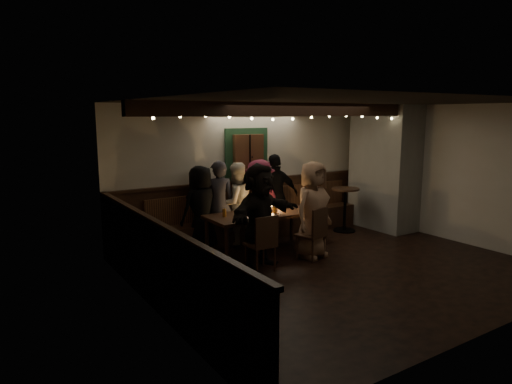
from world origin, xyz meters
TOP-DOWN VIEW (x-y plane):
  - room at (1.07, 1.42)m, footprint 6.02×5.01m
  - dining_table at (-0.52, 1.40)m, footprint 1.98×0.85m
  - chair_near_left at (-1.08, 0.53)m, footprint 0.41×0.41m
  - chair_near_right at (-0.04, 0.54)m, footprint 0.49×0.49m
  - chair_end at (0.65, 1.42)m, footprint 0.43×0.43m
  - high_top at (1.74, 1.69)m, footprint 0.57×0.57m
  - person_a at (-1.37, 2.11)m, footprint 0.80×0.58m
  - person_b at (-1.02, 2.09)m, footprint 0.69×0.58m
  - person_c at (-0.64, 2.12)m, footprint 0.75×0.58m
  - person_d at (-0.17, 2.03)m, footprint 1.13×0.82m
  - person_e at (0.30, 2.17)m, footprint 1.03×0.60m
  - person_f at (-1.00, 0.74)m, footprint 1.63×0.97m
  - person_g at (0.04, 0.71)m, footprint 0.90×0.70m

SIDE VIEW (x-z plane):
  - chair_end at x=0.65m, z-range 0.05..0.87m
  - chair_near_left at x=-1.08m, z-range 0.06..0.95m
  - chair_near_right at x=-0.04m, z-range 0.06..0.95m
  - high_top at x=1.74m, z-range 0.12..1.03m
  - dining_table at x=-0.52m, z-range 0.22..1.07m
  - person_a at x=-1.37m, z-range 0.00..1.53m
  - person_c at x=-0.64m, z-range 0.00..1.54m
  - person_d at x=-0.17m, z-range 0.00..1.57m
  - person_b at x=-1.02m, z-range 0.00..1.60m
  - person_g at x=0.04m, z-range 0.00..1.64m
  - person_e at x=0.30m, z-range 0.00..1.64m
  - person_f at x=-1.00m, z-range 0.00..1.68m
  - room at x=1.07m, z-range -0.24..2.38m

